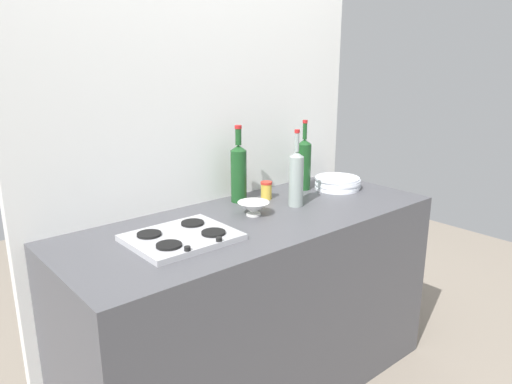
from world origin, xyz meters
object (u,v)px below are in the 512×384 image
(stovetop_hob, at_px, (182,237))
(plate_stack, at_px, (338,183))
(wine_bottle_leftmost, at_px, (239,172))
(wine_bottle_mid_right, at_px, (304,163))
(condiment_jar_front, at_px, (266,190))
(mixing_bowl, at_px, (253,208))
(wine_bottle_mid_left, at_px, (296,178))

(stovetop_hob, height_order, plate_stack, plate_stack)
(wine_bottle_leftmost, relative_size, wine_bottle_mid_right, 1.01)
(plate_stack, distance_m, wine_bottle_mid_right, 0.22)
(condiment_jar_front, bearing_deg, mixing_bowl, -144.11)
(plate_stack, height_order, wine_bottle_mid_right, wine_bottle_mid_right)
(condiment_jar_front, bearing_deg, wine_bottle_mid_left, -80.50)
(wine_bottle_mid_right, bearing_deg, wine_bottle_leftmost, 173.39)
(stovetop_hob, relative_size, wine_bottle_mid_left, 1.09)
(mixing_bowl, xyz_separation_m, condiment_jar_front, (0.22, 0.16, 0.01))
(wine_bottle_leftmost, distance_m, mixing_bowl, 0.26)
(plate_stack, distance_m, mixing_bowl, 0.65)
(plate_stack, xyz_separation_m, condiment_jar_front, (-0.43, 0.11, 0.01))
(mixing_bowl, bearing_deg, wine_bottle_mid_right, 18.56)
(mixing_bowl, bearing_deg, condiment_jar_front, 35.89)
(stovetop_hob, relative_size, mixing_bowl, 2.77)
(wine_bottle_leftmost, bearing_deg, plate_stack, -16.36)
(wine_bottle_mid_right, bearing_deg, condiment_jar_front, -178.27)
(wine_bottle_leftmost, relative_size, mixing_bowl, 2.61)
(condiment_jar_front, bearing_deg, wine_bottle_leftmost, 157.14)
(stovetop_hob, distance_m, condiment_jar_front, 0.67)
(wine_bottle_leftmost, xyz_separation_m, wine_bottle_mid_left, (0.16, -0.24, -0.01))
(wine_bottle_leftmost, bearing_deg, wine_bottle_mid_right, -6.61)
(mixing_bowl, relative_size, condiment_jar_front, 1.62)
(wine_bottle_mid_right, height_order, condiment_jar_front, wine_bottle_mid_right)
(plate_stack, bearing_deg, wine_bottle_mid_right, 141.71)
(stovetop_hob, bearing_deg, wine_bottle_mid_right, 13.50)
(stovetop_hob, height_order, wine_bottle_mid_left, wine_bottle_mid_left)
(wine_bottle_mid_right, relative_size, condiment_jar_front, 4.18)
(plate_stack, xyz_separation_m, wine_bottle_mid_left, (-0.40, -0.07, 0.11))
(wine_bottle_mid_right, bearing_deg, wine_bottle_mid_left, -142.84)
(plate_stack, height_order, wine_bottle_mid_left, wine_bottle_mid_left)
(stovetop_hob, distance_m, wine_bottle_leftmost, 0.59)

